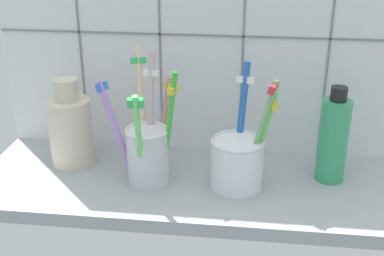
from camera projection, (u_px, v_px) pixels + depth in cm
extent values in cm
cube|color=#9EA3A8|center=(193.00, 186.00, 74.47)|extent=(64.00, 22.00, 2.00)
cube|color=white|center=(202.00, 24.00, 76.72)|extent=(64.00, 2.00, 45.00)
cube|color=gray|center=(78.00, 23.00, 77.83)|extent=(0.30, 0.20, 45.00)
cube|color=gray|center=(160.00, 25.00, 76.43)|extent=(0.30, 0.20, 45.00)
cube|color=gray|center=(244.00, 27.00, 75.02)|extent=(0.30, 0.20, 45.00)
cube|color=gray|center=(331.00, 29.00, 73.61)|extent=(0.30, 0.20, 45.00)
cube|color=gray|center=(201.00, 35.00, 76.29)|extent=(64.00, 0.20, 0.30)
cylinder|color=silver|center=(148.00, 156.00, 72.45)|extent=(6.08, 6.08, 8.07)
torus|color=silver|center=(147.00, 130.00, 70.82)|extent=(6.28, 6.28, 0.50)
cylinder|color=beige|center=(151.00, 114.00, 72.63)|extent=(1.55, 3.44, 18.22)
cube|color=white|center=(151.00, 73.00, 70.86)|extent=(2.32, 1.26, 0.91)
cylinder|color=tan|center=(163.00, 126.00, 73.43)|extent=(3.53, 3.05, 14.52)
cube|color=yellow|center=(169.00, 86.00, 71.58)|extent=(2.00, 2.23, 0.97)
cylinder|color=beige|center=(142.00, 111.00, 73.78)|extent=(2.88, 6.21, 18.35)
cube|color=green|center=(138.00, 61.00, 72.79)|extent=(2.45, 1.58, 1.06)
cylinder|color=green|center=(169.00, 128.00, 69.98)|extent=(3.19, 1.86, 16.79)
cube|color=yellow|center=(173.00, 90.00, 67.32)|extent=(1.53, 2.12, 1.02)
cylinder|color=#74E172|center=(139.00, 142.00, 68.23)|extent=(1.00, 3.93, 14.63)
cube|color=green|center=(135.00, 103.00, 64.59)|extent=(2.11, 1.17, 1.34)
cylinder|color=#AC7FD9|center=(117.00, 130.00, 72.53)|extent=(6.15, 3.40, 14.32)
cube|color=blue|center=(102.00, 87.00, 71.10)|extent=(1.69, 2.12, 1.33)
cylinder|color=white|center=(237.00, 164.00, 71.23)|extent=(7.43, 7.43, 7.08)
torus|color=silver|center=(238.00, 141.00, 69.80)|extent=(7.55, 7.55, 0.50)
cylinder|color=#79B778|center=(259.00, 134.00, 68.62)|extent=(4.62, 1.99, 16.28)
cube|color=#E5333F|center=(273.00, 88.00, 65.24)|extent=(1.71, 2.75, 1.31)
cylinder|color=#6ADE67|center=(262.00, 140.00, 69.58)|extent=(3.87, 1.66, 13.99)
cube|color=yellow|center=(272.00, 104.00, 67.59)|extent=(1.62, 2.72, 1.26)
cylinder|color=blue|center=(241.00, 121.00, 72.58)|extent=(2.19, 5.62, 16.69)
cube|color=white|center=(245.00, 80.00, 71.58)|extent=(2.72, 1.44, 1.12)
cylinder|color=beige|center=(71.00, 132.00, 77.16)|extent=(6.53, 6.53, 10.47)
cylinder|color=beige|center=(66.00, 90.00, 74.38)|extent=(3.60, 3.60, 3.33)
cylinder|color=#38A16B|center=(333.00, 141.00, 72.08)|extent=(4.18, 4.18, 12.35)
cylinder|color=black|center=(339.00, 94.00, 69.19)|extent=(2.30, 2.30, 2.00)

